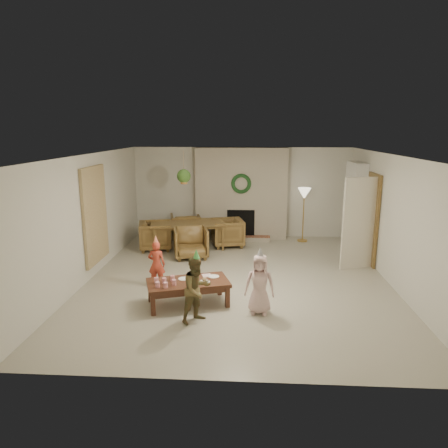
# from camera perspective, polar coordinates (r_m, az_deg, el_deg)

# --- Properties ---
(floor) EXTENTS (7.00, 7.00, 0.00)m
(floor) POSITION_cam_1_polar(r_m,az_deg,el_deg) (8.43, 1.89, -7.61)
(floor) COLOR #B7B29E
(floor) RESTS_ON ground
(ceiling) EXTENTS (7.00, 7.00, 0.00)m
(ceiling) POSITION_cam_1_polar(r_m,az_deg,el_deg) (7.90, 2.02, 9.60)
(ceiling) COLOR white
(ceiling) RESTS_ON wall_back
(wall_back) EXTENTS (7.00, 0.00, 7.00)m
(wall_back) POSITION_cam_1_polar(r_m,az_deg,el_deg) (11.52, 2.43, 4.43)
(wall_back) COLOR silver
(wall_back) RESTS_ON floor
(wall_front) EXTENTS (7.00, 0.00, 7.00)m
(wall_front) POSITION_cam_1_polar(r_m,az_deg,el_deg) (4.72, 0.77, -8.38)
(wall_front) COLOR silver
(wall_front) RESTS_ON floor
(wall_left) EXTENTS (0.00, 7.00, 7.00)m
(wall_left) POSITION_cam_1_polar(r_m,az_deg,el_deg) (8.69, -18.25, 0.94)
(wall_left) COLOR silver
(wall_left) RESTS_ON floor
(wall_right) EXTENTS (0.00, 7.00, 7.00)m
(wall_right) POSITION_cam_1_polar(r_m,az_deg,el_deg) (8.54, 22.50, 0.40)
(wall_right) COLOR silver
(wall_right) RESTS_ON floor
(fireplace_mass) EXTENTS (2.50, 0.40, 2.50)m
(fireplace_mass) POSITION_cam_1_polar(r_m,az_deg,el_deg) (11.32, 2.42, 4.28)
(fireplace_mass) COLOR #532C16
(fireplace_mass) RESTS_ON floor
(fireplace_hearth) EXTENTS (1.60, 0.30, 0.12)m
(fireplace_hearth) POSITION_cam_1_polar(r_m,az_deg,el_deg) (11.22, 2.32, -2.01)
(fireplace_hearth) COLOR brown
(fireplace_hearth) RESTS_ON floor
(fireplace_firebox) EXTENTS (0.75, 0.12, 0.75)m
(fireplace_firebox) POSITION_cam_1_polar(r_m,az_deg,el_deg) (11.29, 2.36, 0.12)
(fireplace_firebox) COLOR black
(fireplace_firebox) RESTS_ON floor
(fireplace_wreath) EXTENTS (0.54, 0.10, 0.54)m
(fireplace_wreath) POSITION_cam_1_polar(r_m,az_deg,el_deg) (11.05, 2.41, 5.63)
(fireplace_wreath) COLOR #19431D
(fireplace_wreath) RESTS_ON fireplace_mass
(floor_lamp_base) EXTENTS (0.27, 0.27, 0.03)m
(floor_lamp_base) POSITION_cam_1_polar(r_m,az_deg,el_deg) (11.38, 10.85, -2.27)
(floor_lamp_base) COLOR gold
(floor_lamp_base) RESTS_ON floor
(floor_lamp_post) EXTENTS (0.03, 0.03, 1.31)m
(floor_lamp_post) POSITION_cam_1_polar(r_m,az_deg,el_deg) (11.22, 10.99, 1.02)
(floor_lamp_post) COLOR gold
(floor_lamp_post) RESTS_ON floor
(floor_lamp_shade) EXTENTS (0.35, 0.35, 0.29)m
(floor_lamp_shade) POSITION_cam_1_polar(r_m,az_deg,el_deg) (11.11, 11.13, 4.21)
(floor_lamp_shade) COLOR beige
(floor_lamp_shade) RESTS_ON floor_lamp_post
(bookshelf_carcass) EXTENTS (0.30, 1.00, 2.20)m
(bookshelf_carcass) POSITION_cam_1_polar(r_m,az_deg,el_deg) (10.69, 17.72, 2.33)
(bookshelf_carcass) COLOR white
(bookshelf_carcass) RESTS_ON floor
(bookshelf_shelf_a) EXTENTS (0.30, 0.92, 0.03)m
(bookshelf_shelf_a) POSITION_cam_1_polar(r_m,az_deg,el_deg) (10.82, 17.38, -1.06)
(bookshelf_shelf_a) COLOR white
(bookshelf_shelf_a) RESTS_ON bookshelf_carcass
(bookshelf_shelf_b) EXTENTS (0.30, 0.92, 0.03)m
(bookshelf_shelf_b) POSITION_cam_1_polar(r_m,az_deg,el_deg) (10.73, 17.52, 1.02)
(bookshelf_shelf_b) COLOR white
(bookshelf_shelf_b) RESTS_ON bookshelf_carcass
(bookshelf_shelf_c) EXTENTS (0.30, 0.92, 0.03)m
(bookshelf_shelf_c) POSITION_cam_1_polar(r_m,az_deg,el_deg) (10.66, 17.67, 3.12)
(bookshelf_shelf_c) COLOR white
(bookshelf_shelf_c) RESTS_ON bookshelf_carcass
(bookshelf_shelf_d) EXTENTS (0.30, 0.92, 0.03)m
(bookshelf_shelf_d) POSITION_cam_1_polar(r_m,az_deg,el_deg) (10.60, 17.82, 5.25)
(bookshelf_shelf_d) COLOR white
(bookshelf_shelf_d) RESTS_ON bookshelf_carcass
(books_row_lower) EXTENTS (0.20, 0.40, 0.24)m
(books_row_lower) POSITION_cam_1_polar(r_m,az_deg,el_deg) (10.64, 17.51, -0.52)
(books_row_lower) COLOR maroon
(books_row_lower) RESTS_ON bookshelf_shelf_a
(books_row_mid) EXTENTS (0.20, 0.44, 0.24)m
(books_row_mid) POSITION_cam_1_polar(r_m,az_deg,el_deg) (10.75, 17.41, 1.80)
(books_row_mid) COLOR #255B8B
(books_row_mid) RESTS_ON bookshelf_shelf_b
(books_row_upper) EXTENTS (0.20, 0.36, 0.22)m
(books_row_upper) POSITION_cam_1_polar(r_m,az_deg,el_deg) (10.54, 17.74, 3.72)
(books_row_upper) COLOR #B29626
(books_row_upper) RESTS_ON bookshelf_shelf_c
(door_frame) EXTENTS (0.05, 0.86, 2.04)m
(door_frame) POSITION_cam_1_polar(r_m,az_deg,el_deg) (9.69, 19.92, 0.63)
(door_frame) COLOR brown
(door_frame) RESTS_ON floor
(door_leaf) EXTENTS (0.77, 0.32, 2.00)m
(door_leaf) POSITION_cam_1_polar(r_m,az_deg,el_deg) (9.24, 18.30, 0.04)
(door_leaf) COLOR beige
(door_leaf) RESTS_ON floor
(curtain_panel) EXTENTS (0.06, 1.20, 2.00)m
(curtain_panel) POSITION_cam_1_polar(r_m,az_deg,el_deg) (8.85, -17.54, 1.21)
(curtain_panel) COLOR beige
(curtain_panel) RESTS_ON wall_left
(dining_table) EXTENTS (2.05, 1.43, 0.65)m
(dining_table) POSITION_cam_1_polar(r_m,az_deg,el_deg) (10.50, -5.04, -1.61)
(dining_table) COLOR brown
(dining_table) RESTS_ON floor
(dining_chair_near) EXTENTS (0.93, 0.95, 0.72)m
(dining_chair_near) POSITION_cam_1_polar(r_m,az_deg,el_deg) (9.70, -4.64, -2.62)
(dining_chair_near) COLOR brown
(dining_chair_near) RESTS_ON floor
(dining_chair_far) EXTENTS (0.93, 0.95, 0.72)m
(dining_chair_far) POSITION_cam_1_polar(r_m,az_deg,el_deg) (11.28, -5.39, -0.40)
(dining_chair_far) COLOR brown
(dining_chair_far) RESTS_ON floor
(dining_chair_left) EXTENTS (0.95, 0.93, 0.72)m
(dining_chair_left) POSITION_cam_1_polar(r_m,az_deg,el_deg) (10.46, -9.51, -1.60)
(dining_chair_left) COLOR brown
(dining_chair_left) RESTS_ON floor
(dining_chair_right) EXTENTS (0.95, 0.93, 0.72)m
(dining_chair_right) POSITION_cam_1_polar(r_m,az_deg,el_deg) (10.62, 0.47, -1.20)
(dining_chair_right) COLOR brown
(dining_chair_right) RESTS_ON floor
(hanging_plant_cord) EXTENTS (0.01, 0.01, 0.70)m
(hanging_plant_cord) POSITION_cam_1_polar(r_m,az_deg,el_deg) (9.54, -5.66, 8.03)
(hanging_plant_cord) COLOR tan
(hanging_plant_cord) RESTS_ON ceiling
(hanging_plant_pot) EXTENTS (0.16, 0.16, 0.12)m
(hanging_plant_pot) POSITION_cam_1_polar(r_m,az_deg,el_deg) (9.58, -5.61, 5.95)
(hanging_plant_pot) COLOR #92612F
(hanging_plant_pot) RESTS_ON hanging_plant_cord
(hanging_plant_foliage) EXTENTS (0.32, 0.32, 0.32)m
(hanging_plant_foliage) POSITION_cam_1_polar(r_m,az_deg,el_deg) (9.56, -5.63, 6.66)
(hanging_plant_foliage) COLOR #284A18
(hanging_plant_foliage) RESTS_ON hanging_plant_pot
(coffee_table_top) EXTENTS (1.53, 1.08, 0.06)m
(coffee_table_top) POSITION_cam_1_polar(r_m,az_deg,el_deg) (7.14, -5.04, -8.18)
(coffee_table_top) COLOR #512B1B
(coffee_table_top) RESTS_ON floor
(coffee_table_apron) EXTENTS (1.40, 0.95, 0.09)m
(coffee_table_apron) POSITION_cam_1_polar(r_m,az_deg,el_deg) (7.17, -5.03, -8.73)
(coffee_table_apron) COLOR #512B1B
(coffee_table_apron) RESTS_ON floor
(coffee_leg_fl) EXTENTS (0.09, 0.09, 0.36)m
(coffee_leg_fl) POSITION_cam_1_polar(r_m,az_deg,el_deg) (6.90, -9.87, -11.04)
(coffee_leg_fl) COLOR #512B1B
(coffee_leg_fl) RESTS_ON floor
(coffee_leg_fr) EXTENTS (0.09, 0.09, 0.36)m
(coffee_leg_fr) POSITION_cam_1_polar(r_m,az_deg,el_deg) (7.09, 0.47, -10.16)
(coffee_leg_fr) COLOR #512B1B
(coffee_leg_fr) RESTS_ON floor
(coffee_leg_bl) EXTENTS (0.09, 0.09, 0.36)m
(coffee_leg_bl) POSITION_cam_1_polar(r_m,az_deg,el_deg) (7.42, -10.24, -9.29)
(coffee_leg_bl) COLOR #512B1B
(coffee_leg_bl) RESTS_ON floor
(coffee_leg_br) EXTENTS (0.09, 0.09, 0.36)m
(coffee_leg_br) POSITION_cam_1_polar(r_m,az_deg,el_deg) (7.59, -0.63, -8.53)
(coffee_leg_br) COLOR #512B1B
(coffee_leg_br) RESTS_ON floor
(cup_a) EXTENTS (0.09, 0.09, 0.10)m
(cup_a) POSITION_cam_1_polar(r_m,az_deg,el_deg) (6.91, -9.25, -8.35)
(cup_a) COLOR white
(cup_a) RESTS_ON coffee_table_top
(cup_b) EXTENTS (0.09, 0.09, 0.10)m
(cup_b) POSITION_cam_1_polar(r_m,az_deg,el_deg) (7.10, -9.41, -7.74)
(cup_b) COLOR white
(cup_b) RESTS_ON coffee_table_top
(cup_c) EXTENTS (0.09, 0.09, 0.10)m
(cup_c) POSITION_cam_1_polar(r_m,az_deg,el_deg) (6.87, -8.13, -8.44)
(cup_c) COLOR white
(cup_c) RESTS_ON coffee_table_top
(cup_d) EXTENTS (0.09, 0.09, 0.10)m
(cup_d) POSITION_cam_1_polar(r_m,az_deg,el_deg) (7.06, -8.33, -7.82)
(cup_d) COLOR white
(cup_d) RESTS_ON coffee_table_top
(cup_e) EXTENTS (0.09, 0.09, 0.10)m
(cup_e) POSITION_cam_1_polar(r_m,az_deg,el_deg) (6.96, -6.98, -8.10)
(cup_e) COLOR white
(cup_e) RESTS_ON coffee_table_top
(cup_f) EXTENTS (0.09, 0.09, 0.10)m
(cup_f) POSITION_cam_1_polar(r_m,az_deg,el_deg) (7.16, -7.21, -7.49)
(cup_f) COLOR white
(cup_f) RESTS_ON coffee_table_top
(plate_a) EXTENTS (0.24, 0.24, 0.01)m
(plate_a) POSITION_cam_1_polar(r_m,az_deg,el_deg) (7.24, -5.64, -7.59)
(plate_a) COLOR white
(plate_a) RESTS_ON coffee_table_top
(plate_b) EXTENTS (0.24, 0.24, 0.01)m
(plate_b) POSITION_cam_1_polar(r_m,az_deg,el_deg) (7.07, -2.76, -8.04)
(plate_b) COLOR white
(plate_b) RESTS_ON coffee_table_top
(plate_c) EXTENTS (0.24, 0.24, 0.01)m
(plate_c) POSITION_cam_1_polar(r_m,az_deg,el_deg) (7.31, -1.45, -7.31)
(plate_c) COLOR white
(plate_c) RESTS_ON coffee_table_top
(food_scoop) EXTENTS (0.09, 0.09, 0.07)m
(food_scoop) POSITION_cam_1_polar(r_m,az_deg,el_deg) (7.06, -2.76, -7.72)
(food_scoop) COLOR tan
(food_scoop) RESTS_ON plate_b
(napkin_left) EXTENTS (0.20, 0.20, 0.01)m
(napkin_left) POSITION_cam_1_polar(r_m,az_deg,el_deg) (6.96, -4.35, -8.43)
(napkin_left) COLOR #E3A7B9
(napkin_left) RESTS_ON coffee_table_top
(napkin_right) EXTENTS (0.20, 0.20, 0.01)m
(napkin_right) POSITION_cam_1_polar(r_m,az_deg,el_deg) (7.37, -2.41, -7.16)
(napkin_right) COLOR #E3A7B9
(napkin_right) RESTS_ON coffee_table_top
(child_red) EXTENTS (0.34, 0.23, 0.90)m
(child_red) POSITION_cam_1_polar(r_m,az_deg,el_deg) (7.99, -9.37, -5.53)
(child_red) COLOR #C33E29
(child_red) RESTS_ON floor
(party_hat_red) EXTENTS (0.16, 0.16, 0.17)m
(party_hat_red) POSITION_cam_1_polar(r_m,az_deg,el_deg) (7.85, -9.50, -2.14)
(party_hat_red) COLOR gold
(party_hat_red) RESTS_ON child_red
(child_plaid) EXTENTS (0.65, 0.65, 1.07)m
(child_plaid) POSITION_cam_1_polar(r_m,az_deg,el_deg) (6.48, -3.81, -9.10)
(child_plaid) COLOR brown
(child_plaid) RESTS_ON floor
(party_hat_plaid) EXTENTS (0.17, 0.17, 0.17)m
(party_hat_plaid) POSITION_cam_1_polar(r_m,az_deg,el_deg) (6.29, -3.88, -4.26)
(party_hat_plaid) COLOR #50BC55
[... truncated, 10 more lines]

